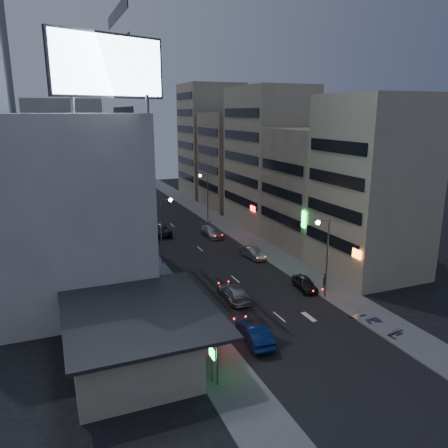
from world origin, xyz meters
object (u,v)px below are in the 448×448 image
parked_car_right_far (212,231)px  scooter_black_b (377,311)px  parked_car_right_near (305,283)px  parked_car_right_mid (253,253)px  road_car_blue (255,333)px  person (325,281)px  scooter_silver_b (363,307)px  scooter_black_a (398,324)px  road_car_silver (234,292)px  scooter_blue (381,313)px  scooter_silver_a (400,323)px  parked_car_left (160,230)px

parked_car_right_far → scooter_black_b: bearing=-82.3°
parked_car_right_near → parked_car_right_mid: (-0.63, 11.23, 0.02)m
parked_car_right_mid → road_car_blue: 21.10m
person → scooter_silver_b: bearing=73.5°
parked_car_right_far → scooter_silver_b: 29.91m
scooter_black_a → scooter_silver_b: 3.92m
road_car_blue → scooter_black_b: size_ratio=2.61×
road_car_blue → road_car_silver: road_car_blue is taller
parked_car_right_near → scooter_blue: (2.37, -8.68, 0.04)m
parked_car_right_mid → road_car_blue: road_car_blue is taller
scooter_silver_a → scooter_blue: (-0.37, 1.94, 0.07)m
scooter_black_b → scooter_silver_b: (-0.59, 1.14, -0.01)m
parked_car_right_far → scooter_black_a: (4.16, -33.57, -0.05)m
person → scooter_silver_b: size_ratio=0.84×
parked_car_right_mid → person: 12.17m
road_car_blue → road_car_silver: (1.75, 8.26, -0.07)m
scooter_silver_a → scooter_blue: size_ratio=0.89×
parked_car_right_mid → parked_car_right_far: (-1.27, 11.39, 0.08)m
parked_car_right_near → scooter_silver_a: 10.96m
scooter_silver_a → scooter_blue: scooter_blue is taller
parked_car_right_mid → person: size_ratio=2.71×
scooter_silver_b → person: bearing=-8.4°
parked_car_right_mid → scooter_blue: bearing=-89.4°
road_car_silver → person: (9.97, -1.08, 0.16)m
parked_car_right_near → parked_car_left: parked_car_left is taller
scooter_black_a → scooter_silver_a: bearing=-64.1°
scooter_black_b → scooter_silver_b: 1.28m
scooter_silver_a → scooter_black_b: (-0.40, 2.42, 0.05)m
parked_car_right_mid → road_car_silver: (-7.31, -10.79, 0.05)m
scooter_silver_a → road_car_blue: bearing=72.6°
parked_car_right_mid → scooter_black_a: 22.37m
parked_car_left → scooter_silver_a: (11.56, -37.00, -0.13)m
parked_car_right_mid → scooter_black_a: parked_car_right_mid is taller
scooter_black_b → scooter_blue: bearing=-178.6°
parked_car_right_mid → scooter_black_b: (2.97, -19.43, -0.00)m
parked_car_right_near → scooter_black_b: (2.34, -8.20, 0.02)m
road_car_blue → scooter_black_a: size_ratio=2.47×
parked_car_left → scooter_blue: size_ratio=2.87×
scooter_black_a → scooter_blue: size_ratio=1.02×
road_car_silver → scooter_blue: bearing=140.7°
road_car_blue → scooter_black_b: road_car_blue is taller
parked_car_right_near → scooter_black_a: parked_car_right_near is taller
scooter_blue → road_car_blue: bearing=102.6°
scooter_silver_b → road_car_silver: bearing=46.3°
scooter_silver_a → scooter_blue: bearing=6.1°
parked_car_right_near → parked_car_right_mid: size_ratio=0.94×
parked_car_left → scooter_silver_b: (10.57, -33.45, -0.09)m
parked_car_right_mid → parked_car_right_far: size_ratio=0.79×
parked_car_right_far → scooter_black_b: (4.24, -30.82, -0.09)m
scooter_silver_b → scooter_black_b: bearing=-158.3°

